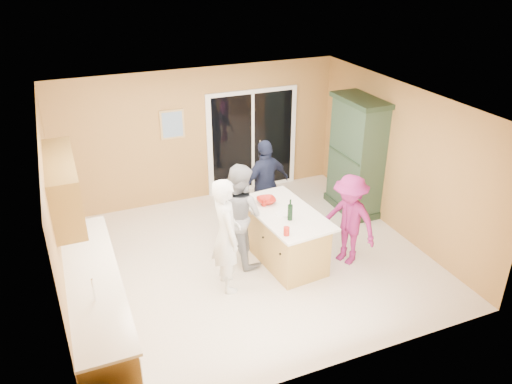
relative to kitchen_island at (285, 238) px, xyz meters
name	(u,v)px	position (x,y,z in m)	size (l,w,h in m)	color
floor	(250,260)	(-0.52, 0.20, -0.41)	(5.50, 5.50, 0.00)	silver
ceiling	(249,103)	(-0.52, 0.20, 2.19)	(5.50, 5.00, 0.10)	silver
wall_back	(201,135)	(-0.52, 2.70, 0.89)	(5.50, 0.10, 2.60)	tan
wall_front	(334,279)	(-0.52, -2.30, 0.89)	(5.50, 0.10, 2.60)	tan
wall_left	(56,222)	(-3.27, 0.20, 0.89)	(0.10, 5.00, 2.60)	tan
wall_right	(400,161)	(2.23, 0.20, 0.89)	(0.10, 5.00, 2.60)	tan
left_cabinet_run	(98,315)	(-2.96, -0.85, 0.05)	(0.65, 3.05, 1.24)	#BA9048
upper_cabinets	(63,187)	(-3.09, 0.00, 1.46)	(0.35, 1.60, 0.75)	#BA9048
sliding_door	(252,141)	(0.53, 2.66, 0.64)	(1.90, 0.07, 2.10)	white
framed_picture	(172,124)	(-1.07, 2.68, 1.19)	(0.46, 0.04, 0.56)	tan
kitchen_island	(285,238)	(0.00, 0.00, 0.00)	(1.05, 1.74, 0.87)	#BA9048
green_hutch	(357,157)	(1.97, 1.09, 0.66)	(0.63, 1.19, 2.19)	#203422
woman_white	(226,235)	(-1.08, -0.31, 0.47)	(0.64, 0.42, 1.75)	silver
woman_grey	(240,214)	(-0.66, 0.26, 0.43)	(0.81, 0.63, 1.68)	gray
woman_navy	(266,184)	(0.17, 1.14, 0.41)	(0.96, 0.40, 1.63)	#1A1D3B
woman_magenta	(349,220)	(0.91, -0.40, 0.34)	(0.97, 0.56, 1.50)	#861D57
serving_bowl	(266,201)	(-0.15, 0.40, 0.50)	(0.30, 0.30, 0.07)	#A61D12
tulip_vase	(79,213)	(-2.97, 0.73, 0.70)	(0.18, 0.12, 0.34)	#A11019
tumbler_near	(264,203)	(-0.23, 0.31, 0.52)	(0.08, 0.08, 0.11)	#A61D12
tumbler_far	(286,231)	(-0.28, -0.63, 0.53)	(0.09, 0.09, 0.13)	#A61D12
wine_bottle	(290,212)	(-0.04, -0.25, 0.60)	(0.08, 0.08, 0.34)	black
white_plate	(283,214)	(-0.06, -0.05, 0.47)	(0.23, 0.23, 0.02)	white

